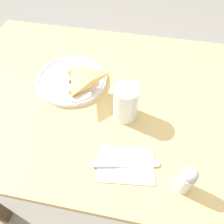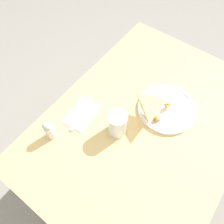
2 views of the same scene
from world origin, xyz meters
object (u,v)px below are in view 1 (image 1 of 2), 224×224
at_px(plate_pizza, 72,79).
at_px(salt_shaker, 187,180).
at_px(dining_table, 99,114).
at_px(milk_glass, 126,103).
at_px(napkin_folded, 126,165).
at_px(butter_knife, 122,164).

distance_m(plate_pizza, salt_shaker, 0.51).
relative_size(dining_table, milk_glass, 8.86).
bearing_deg(napkin_folded, salt_shaker, -12.15).
distance_m(dining_table, butter_knife, 0.31).
bearing_deg(dining_table, napkin_folded, -60.40).
bearing_deg(milk_glass, napkin_folded, -80.50).
bearing_deg(dining_table, butter_knife, -62.16).
bearing_deg(milk_glass, dining_table, 146.06).
relative_size(plate_pizza, salt_shaker, 2.44).
height_order(butter_knife, salt_shaker, salt_shaker).
xyz_separation_m(plate_pizza, milk_glass, (0.21, -0.11, 0.05)).
distance_m(milk_glass, napkin_folded, 0.19).
xyz_separation_m(dining_table, salt_shaker, (0.30, -0.28, 0.17)).
distance_m(napkin_folded, salt_shaker, 0.17).
height_order(milk_glass, salt_shaker, milk_glass).
bearing_deg(napkin_folded, plate_pizza, 130.22).
bearing_deg(milk_glass, plate_pizza, 151.93).
bearing_deg(salt_shaker, plate_pizza, 141.07).
relative_size(dining_table, napkin_folded, 6.42).
relative_size(napkin_folded, butter_knife, 0.90).
distance_m(plate_pizza, napkin_folded, 0.38).
bearing_deg(butter_knife, dining_table, 106.31).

